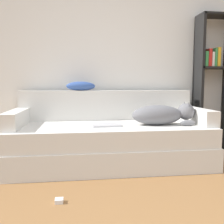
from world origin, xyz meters
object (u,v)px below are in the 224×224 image
object	(u,v)px
couch	(111,145)
bookshelf	(213,75)
power_adapter	(59,201)
laptop	(106,125)
dog	(163,114)
throw_pillow	(81,86)

from	to	relation	value
couch	bookshelf	distance (m)	1.67
power_adapter	laptop	bearing A→B (deg)	61.31
dog	bookshelf	distance (m)	1.08
couch	bookshelf	xyz separation A→B (m)	(1.42, 0.41, 0.79)
bookshelf	couch	bearing A→B (deg)	-163.92
bookshelf	throw_pillow	bearing A→B (deg)	-178.93
couch	throw_pillow	xyz separation A→B (m)	(-0.32, 0.38, 0.65)
couch	power_adapter	world-z (taller)	couch
laptop	throw_pillow	xyz separation A→B (m)	(-0.26, 0.45, 0.41)
dog	bookshelf	world-z (taller)	bookshelf
couch	laptop	xyz separation A→B (m)	(-0.06, -0.07, 0.24)
power_adapter	throw_pillow	bearing A→B (deg)	81.80
laptop	bookshelf	world-z (taller)	bookshelf
couch	throw_pillow	world-z (taller)	throw_pillow
dog	power_adapter	world-z (taller)	dog
dog	throw_pillow	world-z (taller)	throw_pillow
dog	bookshelf	bearing A→B (deg)	30.37
throw_pillow	bookshelf	bearing A→B (deg)	1.07
laptop	throw_pillow	world-z (taller)	throw_pillow
power_adapter	bookshelf	bearing A→B (deg)	33.90
couch	dog	bearing A→B (deg)	-9.03
laptop	bookshelf	xyz separation A→B (m)	(1.48, 0.48, 0.56)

